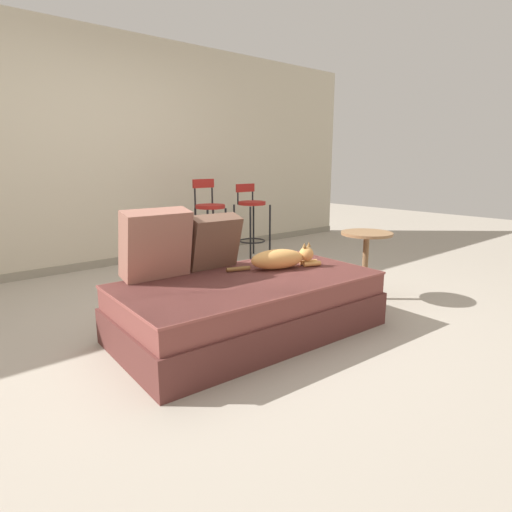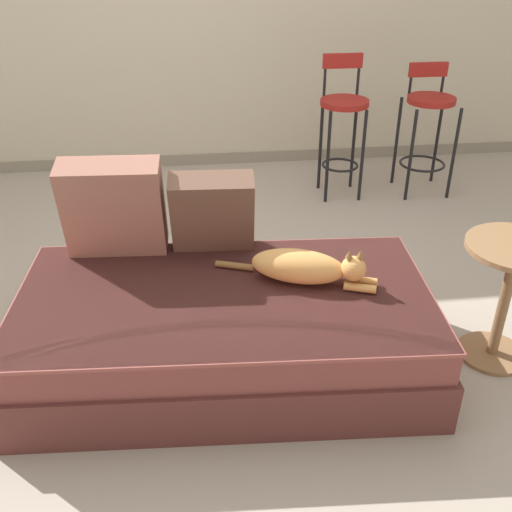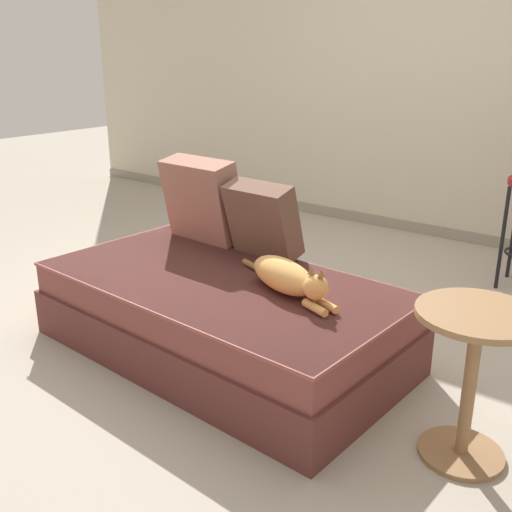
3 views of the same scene
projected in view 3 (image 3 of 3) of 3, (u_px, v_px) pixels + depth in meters
ground_plane at (267, 325)px, 3.36m from camera, size 16.00×16.00×0.00m
wall_back_panel at (441, 72)px, 4.62m from camera, size 8.00×0.10×2.60m
wall_baseboard_trim at (423, 229)px, 4.99m from camera, size 8.00×0.02×0.09m
couch at (220, 315)px, 2.99m from camera, size 1.88×1.07×0.40m
throw_pillow_corner at (202, 200)px, 3.44m from camera, size 0.47×0.27×0.48m
throw_pillow_middle at (263, 220)px, 3.17m from camera, size 0.40×0.26×0.41m
cat at (287, 277)px, 2.74m from camera, size 0.71×0.34×0.19m
side_table at (472, 365)px, 2.16m from camera, size 0.44×0.44×0.60m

